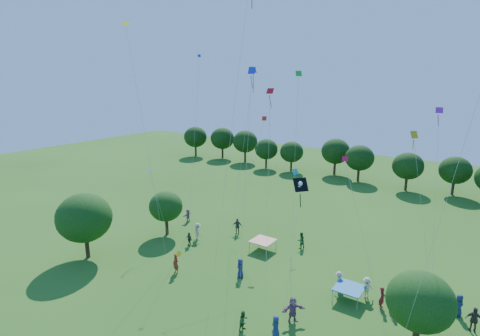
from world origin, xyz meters
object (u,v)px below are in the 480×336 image
object	(u,v)px
near_tree_north	(166,206)
pirate_kite	(300,187)
near_tree_east	(420,301)
tent_red_stripe	(263,241)
near_tree_west	(84,218)
red_high_kite	(244,30)
tent_blue	(349,288)

from	to	relation	value
near_tree_north	pirate_kite	size ratio (longest dim) A/B	0.59
near_tree_east	tent_red_stripe	world-z (taller)	near_tree_east
near_tree_west	red_high_kite	distance (m)	23.17
tent_blue	near_tree_west	bearing A→B (deg)	-162.11
tent_blue	pirate_kite	distance (m)	9.26
tent_blue	red_high_kite	size ratio (longest dim) A/B	0.09
tent_red_stripe	tent_blue	world-z (taller)	same
near_tree_east	pirate_kite	bearing A→B (deg)	169.63
near_tree_west	pirate_kite	world-z (taller)	pirate_kite
near_tree_north	tent_blue	distance (m)	21.61
near_tree_east	tent_blue	distance (m)	7.07
near_tree_west	tent_blue	world-z (taller)	near_tree_west
near_tree_west	near_tree_north	distance (m)	8.90
tent_red_stripe	red_high_kite	xyz separation A→B (m)	(1.29, -5.44, 20.02)
near_tree_north	near_tree_east	bearing A→B (deg)	-9.04
near_tree_east	pirate_kite	xyz separation A→B (m)	(-9.37, 1.71, 5.52)
tent_red_stripe	tent_blue	bearing A→B (deg)	-19.47
near_tree_west	pirate_kite	bearing A→B (deg)	16.60
pirate_kite	red_high_kite	world-z (taller)	red_high_kite
near_tree_east	red_high_kite	xyz separation A→B (m)	(-14.61, 1.66, 17.29)
tent_red_stripe	near_tree_east	bearing A→B (deg)	-24.08
pirate_kite	red_high_kite	distance (m)	12.88
near_tree_west	tent_blue	bearing A→B (deg)	17.89
pirate_kite	near_tree_east	bearing A→B (deg)	-10.37
near_tree_west	red_high_kite	size ratio (longest dim) A/B	0.26
near_tree_west	near_tree_east	world-z (taller)	near_tree_west
near_tree_east	red_high_kite	distance (m)	22.69
near_tree_west	tent_red_stripe	xyz separation A→B (m)	(13.46, 11.35, -3.16)
near_tree_north	pirate_kite	distance (m)	18.78
near_tree_east	pirate_kite	size ratio (longest dim) A/B	0.66
near_tree_east	near_tree_north	bearing A→B (deg)	170.96
near_tree_west	pirate_kite	distance (m)	21.47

